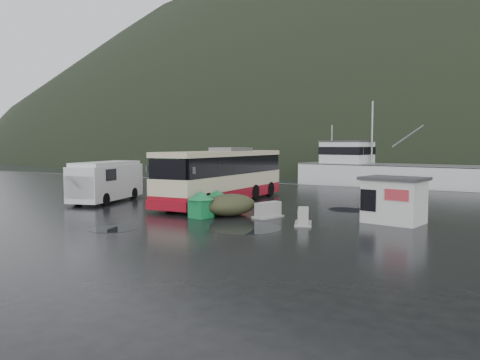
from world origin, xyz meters
The scene contains 13 objects.
ground centered at (0.00, 0.00, 0.00)m, with size 160.00×160.00×0.00m, color black.
harbor_water centered at (0.00, 110.00, 0.00)m, with size 300.00×180.00×0.02m, color black.
quay_edge centered at (0.00, 20.00, 0.00)m, with size 160.00×0.60×1.50m, color #999993.
coach_bus centered at (-0.45, 4.46, 0.00)m, with size 3.23×13.03×3.69m, color beige, non-canonical shape.
white_van centered at (-7.38, 0.65, 0.00)m, with size 2.24×6.52×2.73m, color silver, non-canonical shape.
waste_bin_left centered at (1.79, 0.16, 0.00)m, with size 0.92×0.92×1.28m, color #15793D, non-canonical shape.
waste_bin_right centered at (2.11, -1.98, 0.00)m, with size 1.01×1.01×1.41m, color #15793D, non-canonical shape.
dome_tent centered at (3.08, -0.56, 0.00)m, with size 2.14×3.00×1.18m, color #363922, non-canonical shape.
ticket_kiosk centered at (11.28, 1.35, 0.00)m, with size 2.91×2.20×2.27m, color silver, non-canonical shape.
jersey_barrier_a centered at (7.61, -1.29, 0.00)m, with size 0.79×1.58×0.79m, color #999993, non-canonical shape.
jersey_barrier_b centered at (5.18, -0.20, 0.00)m, with size 0.83×1.65×0.83m, color #999993, non-canonical shape.
fishing_trawler centered at (6.20, 28.03, 0.00)m, with size 24.58×5.40×9.83m, color silver, non-canonical shape.
puddles centered at (5.23, -1.96, 0.01)m, with size 9.77×13.91×0.01m.
Camera 1 is at (16.03, -22.15, 3.82)m, focal length 35.00 mm.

